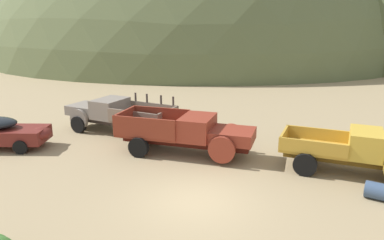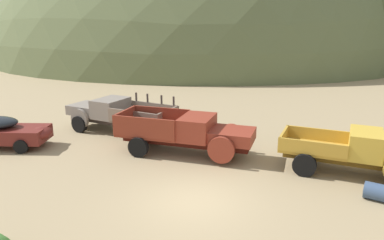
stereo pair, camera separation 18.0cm
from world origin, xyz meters
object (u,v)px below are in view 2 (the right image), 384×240
at_px(car_oxblood, 3,132).
at_px(truck_rust_red, 193,133).
at_px(truck_primer_gray, 113,114).
at_px(truck_faded_yellow, 362,153).
at_px(oil_drum_tipped, 378,192).

relative_size(car_oxblood, truck_rust_red, 0.78).
bearing_deg(truck_primer_gray, truck_faded_yellow, 178.72).
xyz_separation_m(truck_rust_red, truck_faded_yellow, (7.27, -0.70, -0.05)).
bearing_deg(oil_drum_tipped, truck_primer_gray, 156.85).
bearing_deg(truck_rust_red, car_oxblood, -168.11).
bearing_deg(oil_drum_tipped, truck_rust_red, 158.73).
distance_m(truck_primer_gray, truck_faded_yellow, 13.08).
bearing_deg(truck_faded_yellow, car_oxblood, -168.41).
relative_size(truck_primer_gray, truck_faded_yellow, 1.17).
height_order(car_oxblood, truck_primer_gray, truck_primer_gray).
bearing_deg(truck_rust_red, oil_drum_tipped, -17.26).
xyz_separation_m(car_oxblood, oil_drum_tipped, (16.94, -1.58, -0.51)).
relative_size(car_oxblood, oil_drum_tipped, 4.91).
distance_m(car_oxblood, truck_rust_red, 9.58).
xyz_separation_m(car_oxblood, truck_rust_red, (9.49, 1.31, 0.22)).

